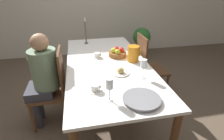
{
  "coord_description": "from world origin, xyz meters",
  "views": [
    {
      "loc": [
        -0.33,
        -1.95,
        1.65
      ],
      "look_at": [
        0.0,
        -0.31,
        0.79
      ],
      "focal_mm": 28.0,
      "sensor_mm": 36.0,
      "label": 1
    }
  ],
  "objects_px": {
    "potted_plant": "(141,39)",
    "teacup_near_person": "(95,88)",
    "wine_glass_water": "(144,64)",
    "serving_tray": "(142,99)",
    "wine_glass_juice": "(110,85)",
    "chair_person_side": "(54,87)",
    "bread_plate": "(121,72)",
    "fruit_bowl": "(117,53)",
    "teacup_across": "(97,56)",
    "red_pitcher": "(133,54)",
    "candlestick_tall": "(86,34)",
    "chair_opposite": "(148,66)",
    "person_seated": "(43,75)"
  },
  "relations": [
    {
      "from": "teacup_near_person",
      "to": "potted_plant",
      "type": "relative_size",
      "value": 0.19
    },
    {
      "from": "bread_plate",
      "to": "teacup_near_person",
      "type": "bearing_deg",
      "value": -137.35
    },
    {
      "from": "chair_opposite",
      "to": "wine_glass_juice",
      "type": "bearing_deg",
      "value": -36.93
    },
    {
      "from": "wine_glass_water",
      "to": "wine_glass_juice",
      "type": "height_order",
      "value": "same"
    },
    {
      "from": "red_pitcher",
      "to": "teacup_near_person",
      "type": "xyz_separation_m",
      "value": [
        -0.54,
        -0.58,
        -0.07
      ]
    },
    {
      "from": "serving_tray",
      "to": "fruit_bowl",
      "type": "distance_m",
      "value": 1.01
    },
    {
      "from": "chair_person_side",
      "to": "red_pitcher",
      "type": "relative_size",
      "value": 4.85
    },
    {
      "from": "teacup_across",
      "to": "person_seated",
      "type": "bearing_deg",
      "value": -159.26
    },
    {
      "from": "chair_person_side",
      "to": "teacup_near_person",
      "type": "height_order",
      "value": "chair_person_side"
    },
    {
      "from": "fruit_bowl",
      "to": "wine_glass_juice",
      "type": "bearing_deg",
      "value": -106.84
    },
    {
      "from": "teacup_across",
      "to": "fruit_bowl",
      "type": "bearing_deg",
      "value": -0.68
    },
    {
      "from": "fruit_bowl",
      "to": "candlestick_tall",
      "type": "distance_m",
      "value": 0.74
    },
    {
      "from": "red_pitcher",
      "to": "potted_plant",
      "type": "relative_size",
      "value": 0.28
    },
    {
      "from": "chair_person_side",
      "to": "wine_glass_juice",
      "type": "xyz_separation_m",
      "value": [
        0.56,
        -0.7,
        0.39
      ]
    },
    {
      "from": "red_pitcher",
      "to": "wine_glass_water",
      "type": "relative_size",
      "value": 0.95
    },
    {
      "from": "red_pitcher",
      "to": "candlestick_tall",
      "type": "distance_m",
      "value": 0.98
    },
    {
      "from": "teacup_across",
      "to": "bread_plate",
      "type": "distance_m",
      "value": 0.53
    },
    {
      "from": "wine_glass_water",
      "to": "bread_plate",
      "type": "distance_m",
      "value": 0.28
    },
    {
      "from": "teacup_near_person",
      "to": "serving_tray",
      "type": "distance_m",
      "value": 0.43
    },
    {
      "from": "teacup_near_person",
      "to": "teacup_across",
      "type": "bearing_deg",
      "value": 81.69
    },
    {
      "from": "potted_plant",
      "to": "chair_person_side",
      "type": "bearing_deg",
      "value": -134.87
    },
    {
      "from": "potted_plant",
      "to": "teacup_near_person",
      "type": "bearing_deg",
      "value": -119.56
    },
    {
      "from": "person_seated",
      "to": "serving_tray",
      "type": "distance_m",
      "value": 1.19
    },
    {
      "from": "wine_glass_water",
      "to": "candlestick_tall",
      "type": "height_order",
      "value": "candlestick_tall"
    },
    {
      "from": "chair_person_side",
      "to": "potted_plant",
      "type": "xyz_separation_m",
      "value": [
        1.77,
        1.78,
        -0.03
      ]
    },
    {
      "from": "chair_opposite",
      "to": "potted_plant",
      "type": "bearing_deg",
      "value": 163.39
    },
    {
      "from": "chair_person_side",
      "to": "candlestick_tall",
      "type": "height_order",
      "value": "candlestick_tall"
    },
    {
      "from": "wine_glass_water",
      "to": "fruit_bowl",
      "type": "xyz_separation_m",
      "value": [
        -0.12,
        0.63,
        -0.11
      ]
    },
    {
      "from": "wine_glass_water",
      "to": "candlestick_tall",
      "type": "bearing_deg",
      "value": 111.56
    },
    {
      "from": "person_seated",
      "to": "wine_glass_juice",
      "type": "distance_m",
      "value": 0.97
    },
    {
      "from": "teacup_near_person",
      "to": "serving_tray",
      "type": "bearing_deg",
      "value": -31.6
    },
    {
      "from": "teacup_across",
      "to": "serving_tray",
      "type": "height_order",
      "value": "teacup_across"
    },
    {
      "from": "fruit_bowl",
      "to": "person_seated",
      "type": "bearing_deg",
      "value": -165.18
    },
    {
      "from": "wine_glass_juice",
      "to": "serving_tray",
      "type": "bearing_deg",
      "value": -13.19
    },
    {
      "from": "wine_glass_water",
      "to": "bread_plate",
      "type": "bearing_deg",
      "value": 145.32
    },
    {
      "from": "wine_glass_water",
      "to": "serving_tray",
      "type": "xyz_separation_m",
      "value": [
        -0.15,
        -0.37,
        -0.14
      ]
    },
    {
      "from": "teacup_across",
      "to": "candlestick_tall",
      "type": "height_order",
      "value": "candlestick_tall"
    },
    {
      "from": "chair_person_side",
      "to": "serving_tray",
      "type": "distance_m",
      "value": 1.15
    },
    {
      "from": "teacup_near_person",
      "to": "potted_plant",
      "type": "bearing_deg",
      "value": 60.44
    },
    {
      "from": "wine_glass_water",
      "to": "wine_glass_juice",
      "type": "bearing_deg",
      "value": -142.93
    },
    {
      "from": "red_pitcher",
      "to": "bread_plate",
      "type": "relative_size",
      "value": 1.04
    },
    {
      "from": "red_pitcher",
      "to": "serving_tray",
      "type": "distance_m",
      "value": 0.83
    },
    {
      "from": "chair_opposite",
      "to": "serving_tray",
      "type": "height_order",
      "value": "chair_opposite"
    },
    {
      "from": "teacup_across",
      "to": "wine_glass_water",
      "type": "bearing_deg",
      "value": -58.02
    },
    {
      "from": "red_pitcher",
      "to": "fruit_bowl",
      "type": "distance_m",
      "value": 0.26
    },
    {
      "from": "wine_glass_juice",
      "to": "bread_plate",
      "type": "relative_size",
      "value": 1.1
    },
    {
      "from": "wine_glass_juice",
      "to": "chair_person_side",
      "type": "bearing_deg",
      "value": 128.4
    },
    {
      "from": "serving_tray",
      "to": "wine_glass_water",
      "type": "bearing_deg",
      "value": 68.45
    },
    {
      "from": "person_seated",
      "to": "wine_glass_juice",
      "type": "bearing_deg",
      "value": -136.78
    },
    {
      "from": "chair_opposite",
      "to": "person_seated",
      "type": "height_order",
      "value": "person_seated"
    }
  ]
}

